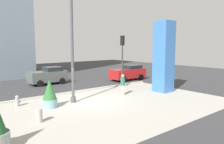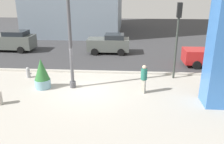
{
  "view_description": "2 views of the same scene",
  "coord_description": "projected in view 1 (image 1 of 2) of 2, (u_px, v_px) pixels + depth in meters",
  "views": [
    {
      "loc": [
        -8.22,
        -13.04,
        4.06
      ],
      "look_at": [
        1.59,
        -0.82,
        2.11
      ],
      "focal_mm": 34.87,
      "sensor_mm": 36.0,
      "label": 1
    },
    {
      "loc": [
        2.38,
        -12.81,
        5.86
      ],
      "look_at": [
        1.56,
        -0.83,
        1.53
      ],
      "focal_mm": 38.17,
      "sensor_mm": 36.0,
      "label": 2
    }
  ],
  "objects": [
    {
      "name": "concrete_bollard",
      "position": [
        39.0,
        116.0,
        11.41
      ],
      "size": [
        0.36,
        0.36,
        0.75
      ],
      "primitive_type": "cylinder",
      "color": "#B2ADA3",
      "rests_on": "ground_plane"
    },
    {
      "name": "art_pillar_blue",
      "position": [
        164.0,
        57.0,
        18.78
      ],
      "size": [
        1.36,
        1.36,
        6.09
      ],
      "primitive_type": "cube",
      "color": "#3870BC",
      "rests_on": "ground_plane"
    },
    {
      "name": "plaza_pavement",
      "position": [
        104.0,
        108.0,
        14.15
      ],
      "size": [
        18.0,
        10.0,
        0.02
      ],
      "primitive_type": "cube",
      "color": "#ADA89E",
      "rests_on": "ground_plane"
    },
    {
      "name": "pedestrian_crossing",
      "position": [
        123.0,
        84.0,
        17.62
      ],
      "size": [
        0.47,
        0.47,
        1.7
      ],
      "color": "#B2AD9E",
      "rests_on": "ground_plane"
    },
    {
      "name": "traffic_light_far_side",
      "position": [
        122.0,
        53.0,
        20.63
      ],
      "size": [
        0.28,
        0.42,
        4.94
      ],
      "color": "#333833",
      "rests_on": "ground_plane"
    },
    {
      "name": "curb_strip",
      "position": [
        68.0,
        93.0,
        18.1
      ],
      "size": [
        18.0,
        0.24,
        0.16
      ],
      "primitive_type": "cube",
      "color": "#B7B2A8",
      "rests_on": "ground_plane"
    },
    {
      "name": "fire_hydrant",
      "position": [
        17.0,
        101.0,
        14.43
      ],
      "size": [
        0.36,
        0.26,
        0.75
      ],
      "color": "#99999E",
      "rests_on": "ground_plane"
    },
    {
      "name": "lamp_post",
      "position": [
        72.0,
        51.0,
        15.01
      ],
      "size": [
        0.44,
        0.44,
        7.41
      ],
      "color": "#4C4C51",
      "rests_on": "ground_plane"
    },
    {
      "name": "potted_plant_by_pillar",
      "position": [
        50.0,
        94.0,
        14.08
      ],
      "size": [
        0.95,
        0.95,
        1.85
      ],
      "color": "#7AA8B7",
      "rests_on": "ground_plane"
    },
    {
      "name": "car_far_lane",
      "position": [
        128.0,
        73.0,
        25.31
      ],
      "size": [
        4.41,
        1.94,
        1.72
      ],
      "color": "red",
      "rests_on": "ground_plane"
    },
    {
      "name": "ground_plane",
      "position": [
        63.0,
        92.0,
        18.79
      ],
      "size": [
        60.0,
        60.0,
        0.0
      ],
      "primitive_type": "plane",
      "color": "#38383A"
    },
    {
      "name": "car_curb_east",
      "position": [
        48.0,
        76.0,
        22.65
      ],
      "size": [
        3.83,
        2.04,
        1.77
      ],
      "color": "#565B56",
      "rests_on": "ground_plane"
    }
  ]
}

